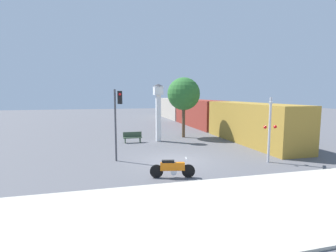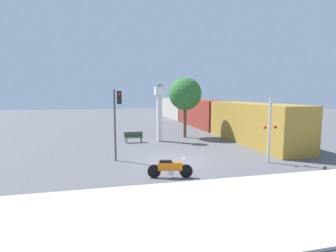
% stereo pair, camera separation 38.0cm
% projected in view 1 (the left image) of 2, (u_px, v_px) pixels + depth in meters
% --- Properties ---
extents(ground_plane, '(120.00, 120.00, 0.00)m').
position_uv_depth(ground_plane, '(175.00, 160.00, 16.57)').
color(ground_plane, '#56565B').
extents(sidewalk_strip, '(36.00, 6.00, 0.10)m').
position_uv_depth(sidewalk_strip, '(230.00, 207.00, 9.59)').
color(sidewalk_strip, '#BCB7A8').
rests_on(sidewalk_strip, ground_plane).
extents(motorcycle, '(2.24, 0.70, 1.00)m').
position_uv_depth(motorcycle, '(172.00, 168.00, 13.10)').
color(motorcycle, black).
rests_on(motorcycle, ground_plane).
extents(clock_tower, '(0.92, 0.92, 5.05)m').
position_uv_depth(clock_tower, '(158.00, 104.00, 22.93)').
color(clock_tower, white).
rests_on(clock_tower, ground_plane).
extents(freight_train, '(2.80, 36.18, 3.40)m').
position_uv_depth(freight_train, '(199.00, 113.00, 34.23)').
color(freight_train, olive).
rests_on(freight_train, ground_plane).
extents(traffic_light, '(0.50, 0.35, 4.46)m').
position_uv_depth(traffic_light, '(118.00, 112.00, 16.10)').
color(traffic_light, '#47474C').
rests_on(traffic_light, ground_plane).
extents(railroad_crossing_signal, '(0.90, 0.82, 3.99)m').
position_uv_depth(railroad_crossing_signal, '(270.00, 127.00, 15.87)').
color(railroad_crossing_signal, '#B7B7BC').
rests_on(railroad_crossing_signal, ground_plane).
extents(street_tree, '(3.11, 3.11, 5.75)m').
position_uv_depth(street_tree, '(184.00, 94.00, 24.91)').
color(street_tree, brown).
rests_on(street_tree, ground_plane).
extents(bench, '(1.60, 0.44, 0.92)m').
position_uv_depth(bench, '(133.00, 137.00, 22.55)').
color(bench, '#384C38').
rests_on(bench, ground_plane).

